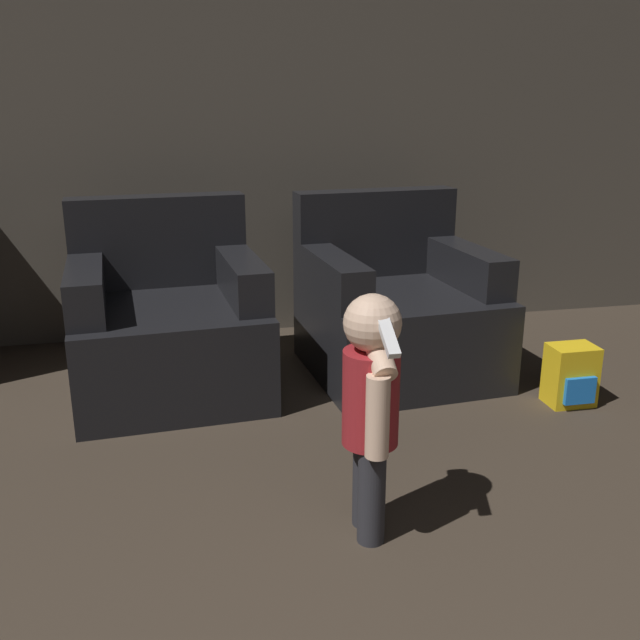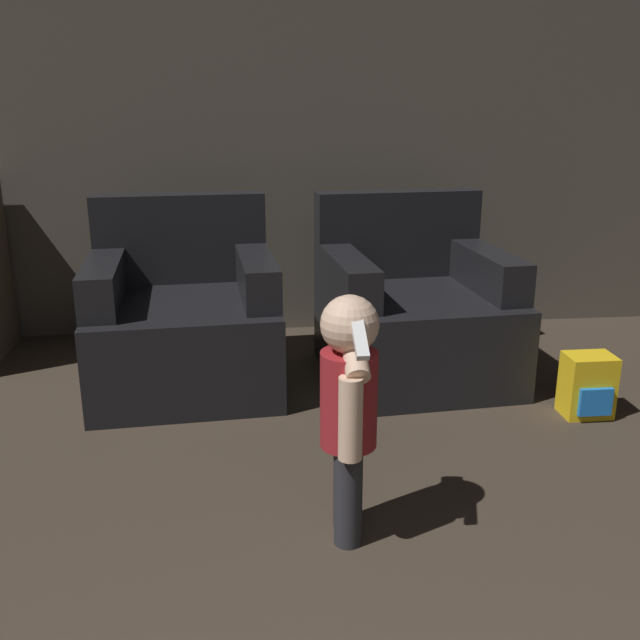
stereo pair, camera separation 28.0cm
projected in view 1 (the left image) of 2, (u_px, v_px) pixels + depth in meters
The scene contains 5 objects.
wall_back at pixel (282, 109), 4.04m from camera, with size 8.40×0.05×2.60m.
armchair_left at pixel (168, 325), 3.42m from camera, with size 0.93×0.95×0.90m.
armchair_right at pixel (396, 311), 3.65m from camera, with size 0.94×0.96×0.90m.
person_toddler at pixel (371, 398), 2.19m from camera, with size 0.18×0.32×0.81m.
toy_backpack at pixel (571, 376), 3.28m from camera, with size 0.21×0.18×0.28m.
Camera 1 is at (-0.67, 0.33, 1.36)m, focal length 40.00 mm.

